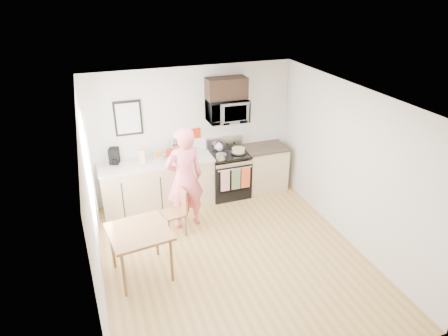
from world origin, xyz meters
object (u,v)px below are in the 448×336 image
object	(u,v)px
range	(229,175)
chair	(180,204)
person	(185,178)
dining_table	(139,236)
cake	(238,151)
microwave	(227,111)

from	to	relation	value
range	chair	distance (m)	1.60
person	dining_table	distance (m)	1.46
person	cake	bearing A→B (deg)	-156.27
microwave	person	world-z (taller)	microwave
person	cake	xyz separation A→B (m)	(1.28, 0.74, 0.04)
range	dining_table	distance (m)	2.80
range	person	xyz separation A→B (m)	(-1.10, -0.80, 0.50)
person	dining_table	world-z (taller)	person
microwave	dining_table	world-z (taller)	microwave
dining_table	chair	xyz separation A→B (m)	(0.81, 0.89, -0.14)
chair	dining_table	bearing A→B (deg)	-142.41
microwave	dining_table	distance (m)	3.05
microwave	chair	bearing A→B (deg)	-138.65
microwave	cake	size ratio (longest dim) A/B	2.50
microwave	chair	world-z (taller)	microwave
microwave	person	bearing A→B (deg)	-140.54
cake	chair	bearing A→B (deg)	-146.80
range	dining_table	bearing A→B (deg)	-137.52
microwave	chair	distance (m)	2.05
cake	dining_table	bearing A→B (deg)	-140.81
microwave	chair	xyz separation A→B (m)	(-1.25, -1.10, -1.20)
range	person	world-z (taller)	person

